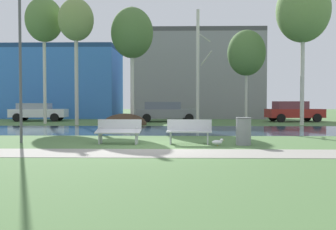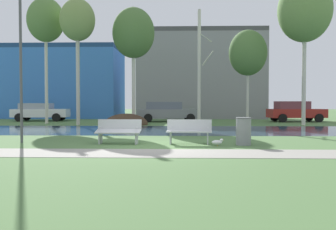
{
  "view_description": "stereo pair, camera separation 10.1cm",
  "coord_description": "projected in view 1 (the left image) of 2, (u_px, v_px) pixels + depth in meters",
  "views": [
    {
      "loc": [
        0.84,
        -12.79,
        1.49
      ],
      "look_at": [
        0.51,
        0.96,
        1.03
      ],
      "focal_mm": 41.08,
      "sensor_mm": 36.0,
      "label": 1
    },
    {
      "loc": [
        0.94,
        -12.79,
        1.49
      ],
      "look_at": [
        0.51,
        0.96,
        1.03
      ],
      "focal_mm": 41.08,
      "sensor_mm": 36.0,
      "label": 2
    }
  ],
  "objects": [
    {
      "name": "ground_plane",
      "position": [
        163.0,
        127.0,
        22.84
      ],
      "size": [
        120.0,
        120.0,
        0.0
      ],
      "primitive_type": "plane",
      "color": "#4C703D"
    },
    {
      "name": "paved_path_strip",
      "position": [
        148.0,
        153.0,
        11.17
      ],
      "size": [
        60.0,
        1.91,
        0.01
      ],
      "primitive_type": "cube",
      "color": "gray",
      "rests_on": "ground"
    },
    {
      "name": "river_band",
      "position": [
        162.0,
        130.0,
        20.51
      ],
      "size": [
        80.0,
        6.95,
        0.01
      ],
      "primitive_type": "cube",
      "color": "#2D475B",
      "rests_on": "ground"
    },
    {
      "name": "soil_mound",
      "position": [
        125.0,
        125.0,
        25.53
      ],
      "size": [
        2.94,
        3.59,
        1.47
      ],
      "primitive_type": "ellipsoid",
      "color": "#423021",
      "rests_on": "ground"
    },
    {
      "name": "bench_left",
      "position": [
        119.0,
        131.0,
        13.71
      ],
      "size": [
        1.63,
        0.65,
        0.87
      ],
      "color": "#B2B5B7",
      "rests_on": "ground"
    },
    {
      "name": "bench_right",
      "position": [
        189.0,
        131.0,
        13.64
      ],
      "size": [
        1.63,
        0.65,
        0.87
      ],
      "color": "#B2B5B7",
      "rests_on": "ground"
    },
    {
      "name": "trash_bin",
      "position": [
        243.0,
        131.0,
        13.34
      ],
      "size": [
        0.54,
        0.54,
        0.96
      ],
      "color": "gray",
      "rests_on": "ground"
    },
    {
      "name": "seagull",
      "position": [
        218.0,
        142.0,
        13.07
      ],
      "size": [
        0.43,
        0.16,
        0.26
      ],
      "color": "white",
      "rests_on": "ground"
    },
    {
      "name": "streetlamp",
      "position": [
        20.0,
        33.0,
        14.01
      ],
      "size": [
        0.32,
        0.32,
        6.15
      ],
      "color": "#4C4C51",
      "rests_on": "ground"
    },
    {
      "name": "birch_far_left",
      "position": [
        44.0,
        21.0,
        26.47
      ],
      "size": [
        2.55,
        2.55,
        9.21
      ],
      "color": "beige",
      "rests_on": "ground"
    },
    {
      "name": "birch_left",
      "position": [
        76.0,
        21.0,
        24.93
      ],
      "size": [
        2.29,
        2.29,
        8.78
      ],
      "color": "#BCB7A8",
      "rests_on": "ground"
    },
    {
      "name": "birch_center_left",
      "position": [
        132.0,
        33.0,
        26.37
      ],
      "size": [
        2.9,
        2.9,
        8.03
      ],
      "color": "beige",
      "rests_on": "ground"
    },
    {
      "name": "birch_center",
      "position": [
        198.0,
        66.0,
        26.25
      ],
      "size": [
        1.09,
        1.8,
        7.81
      ],
      "color": "beige",
      "rests_on": "ground"
    },
    {
      "name": "birch_center_right",
      "position": [
        246.0,
        53.0,
        25.69
      ],
      "size": [
        2.54,
        2.54,
        6.32
      ],
      "color": "beige",
      "rests_on": "ground"
    },
    {
      "name": "birch_right",
      "position": [
        303.0,
        11.0,
        24.72
      ],
      "size": [
        3.42,
        3.42,
        9.5
      ],
      "color": "beige",
      "rests_on": "ground"
    },
    {
      "name": "parked_van_nearest_white",
      "position": [
        38.0,
        111.0,
        30.29
      ],
      "size": [
        4.41,
        2.34,
        1.41
      ],
      "color": "silver",
      "rests_on": "ground"
    },
    {
      "name": "parked_sedan_second_grey",
      "position": [
        166.0,
        111.0,
        29.33
      ],
      "size": [
        4.93,
        2.3,
        1.51
      ],
      "color": "slate",
      "rests_on": "ground"
    },
    {
      "name": "parked_hatch_third_red",
      "position": [
        293.0,
        111.0,
        29.28
      ],
      "size": [
        4.29,
        2.29,
        1.56
      ],
      "color": "maroon",
      "rests_on": "ground"
    },
    {
      "name": "building_blue_store",
      "position": [
        55.0,
        83.0,
        37.37
      ],
      "size": [
        12.25,
        7.02,
        6.75
      ],
      "color": "#3870C6",
      "rests_on": "ground"
    },
    {
      "name": "building_grey_warehouse",
      "position": [
        198.0,
        75.0,
        36.67
      ],
      "size": [
        11.63,
        6.16,
        8.13
      ],
      "color": "gray",
      "rests_on": "ground"
    }
  ]
}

